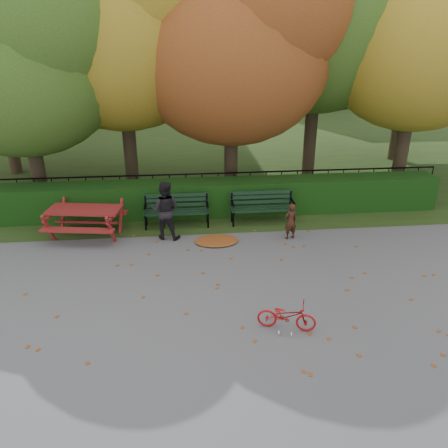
{
  "coord_description": "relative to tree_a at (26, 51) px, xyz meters",
  "views": [
    {
      "loc": [
        -1.14,
        -7.62,
        4.87
      ],
      "look_at": [
        -0.22,
        1.33,
        1.0
      ],
      "focal_mm": 35.0,
      "sensor_mm": 36.0,
      "label": 1
    }
  ],
  "objects": [
    {
      "name": "leaf_pile",
      "position": [
        4.89,
        -3.08,
        -4.48
      ],
      "size": [
        1.18,
        0.86,
        0.08
      ],
      "primitive_type": "ellipsoid",
      "rotation": [
        0.0,
        0.0,
        -0.07
      ],
      "color": "brown",
      "rests_on": "ground"
    },
    {
      "name": "bicycle",
      "position": [
        5.83,
        -6.82,
        -4.24
      ],
      "size": [
        1.11,
        0.66,
        0.55
      ],
      "primitive_type": "imported",
      "rotation": [
        0.0,
        0.0,
        1.27
      ],
      "color": "#B81211",
      "rests_on": "ground"
    },
    {
      "name": "grass_strip",
      "position": [
        5.19,
        8.42,
        -4.52
      ],
      "size": [
        90.0,
        90.0,
        0.0
      ],
      "primitive_type": "plane",
      "color": "#243815",
      "rests_on": "ground"
    },
    {
      "name": "picnic_table",
      "position": [
        1.52,
        -2.38,
        -3.9
      ],
      "size": [
        2.07,
        1.77,
        0.9
      ],
      "rotation": [
        0.0,
        0.0,
        -0.16
      ],
      "color": "maroon",
      "rests_on": "ground"
    },
    {
      "name": "ground",
      "position": [
        5.19,
        -5.58,
        -4.52
      ],
      "size": [
        90.0,
        90.0,
        0.0
      ],
      "primitive_type": "plane",
      "color": "slate",
      "rests_on": "ground"
    },
    {
      "name": "child",
      "position": [
        6.82,
        -3.05,
        -4.04
      ],
      "size": [
        0.41,
        0.33,
        0.97
      ],
      "primitive_type": "imported",
      "rotation": [
        0.0,
        0.0,
        3.45
      ],
      "color": "#381D12",
      "rests_on": "ground"
    },
    {
      "name": "iron_fence",
      "position": [
        5.19,
        -0.28,
        -3.98
      ],
      "size": [
        14.0,
        0.04,
        1.02
      ],
      "color": "black",
      "rests_on": "ground"
    },
    {
      "name": "adult",
      "position": [
        3.6,
        -2.68,
        -3.75
      ],
      "size": [
        0.87,
        0.75,
        1.55
      ],
      "primitive_type": "imported",
      "rotation": [
        0.0,
        0.0,
        2.9
      ],
      "color": "black",
      "rests_on": "ground"
    },
    {
      "name": "building_right",
      "position": [
        13.19,
        22.42,
        1.48
      ],
      "size": [
        9.0,
        6.0,
        12.0
      ],
      "primitive_type": "cube",
      "color": "#BAA795",
      "rests_on": "ground"
    },
    {
      "name": "tree_c",
      "position": [
        6.02,
        0.38,
        0.3
      ],
      "size": [
        6.3,
        6.0,
        8.0
      ],
      "color": "#2F2118",
      "rests_on": "ground"
    },
    {
      "name": "tree_e",
      "position": [
        11.71,
        0.19,
        0.56
      ],
      "size": [
        6.09,
        5.8,
        8.16
      ],
      "color": "#2F2118",
      "rests_on": "ground"
    },
    {
      "name": "tree_g",
      "position": [
        13.52,
        4.18,
        0.85
      ],
      "size": [
        6.3,
        6.0,
        8.55
      ],
      "color": "#2F2118",
      "rests_on": "ground"
    },
    {
      "name": "tree_a",
      "position": [
        0.0,
        0.0,
        0.0
      ],
      "size": [
        5.88,
        5.6,
        7.48
      ],
      "color": "#2F2118",
      "rests_on": "ground"
    },
    {
      "name": "bench_right",
      "position": [
        6.29,
        -1.88,
        -4.0
      ],
      "size": [
        1.8,
        0.57,
        0.88
      ],
      "color": "black",
      "rests_on": "ground"
    },
    {
      "name": "bench_left",
      "position": [
        3.89,
        -1.88,
        -4.0
      ],
      "size": [
        1.8,
        0.57,
        0.88
      ],
      "color": "black",
      "rests_on": "ground"
    },
    {
      "name": "hedge",
      "position": [
        5.19,
        -1.08,
        -4.02
      ],
      "size": [
        13.0,
        0.9,
        1.0
      ],
      "primitive_type": "cube",
      "color": "black",
      "rests_on": "ground"
    },
    {
      "name": "tree_b",
      "position": [
        2.74,
        1.17,
        0.88
      ],
      "size": [
        6.72,
        6.4,
        8.79
      ],
      "color": "#2F2118",
      "rests_on": "ground"
    },
    {
      "name": "leaf_scatter",
      "position": [
        5.19,
        -5.28,
        -4.51
      ],
      "size": [
        9.0,
        5.7,
        0.01
      ],
      "primitive_type": null,
      "color": "brown",
      "rests_on": "ground"
    }
  ]
}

